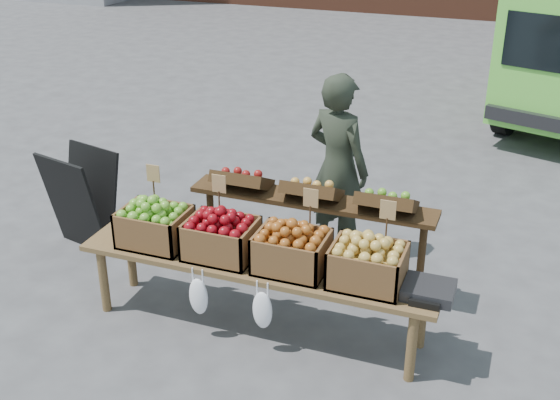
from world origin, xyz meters
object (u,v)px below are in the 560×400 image
at_px(crate_russet_pears, 221,239).
at_px(crate_green_apples, 368,266).
at_px(vendor, 338,168).
at_px(crate_red_apples, 292,252).
at_px(back_table, 311,229).
at_px(chalkboard_sign, 82,200).
at_px(display_bench, 257,295).
at_px(crate_golden_apples, 155,227).
at_px(weighing_scale, 429,290).

xyz_separation_m(crate_russet_pears, crate_green_apples, (1.10, 0.00, 0.00)).
bearing_deg(vendor, crate_red_apples, 114.15).
bearing_deg(back_table, chalkboard_sign, -177.79).
bearing_deg(crate_russet_pears, back_table, 57.35).
relative_size(display_bench, crate_red_apples, 5.40).
relative_size(vendor, crate_russet_pears, 3.34).
distance_m(back_table, crate_green_apples, 0.98).
bearing_deg(back_table, vendor, 86.34).
height_order(vendor, chalkboard_sign, vendor).
distance_m(crate_golden_apples, weighing_scale, 2.08).
xyz_separation_m(chalkboard_sign, crate_russet_pears, (1.68, -0.64, 0.24)).
bearing_deg(weighing_scale, crate_green_apples, 180.00).
xyz_separation_m(chalkboard_sign, display_bench, (1.96, -0.64, -0.18)).
relative_size(crate_russet_pears, crate_red_apples, 1.00).
xyz_separation_m(chalkboard_sign, weighing_scale, (3.21, -0.64, 0.14)).
distance_m(vendor, display_bench, 1.45).
bearing_deg(back_table, crate_green_apples, -48.43).
bearing_deg(chalkboard_sign, vendor, 31.32).
distance_m(crate_golden_apples, crate_red_apples, 1.10).
height_order(vendor, display_bench, vendor).
relative_size(chalkboard_sign, crate_green_apples, 1.87).
relative_size(display_bench, crate_green_apples, 5.40).
xyz_separation_m(crate_russet_pears, crate_red_apples, (0.55, 0.00, 0.00)).
xyz_separation_m(display_bench, crate_green_apples, (0.83, 0.00, 0.42)).
xyz_separation_m(crate_red_apples, crate_green_apples, (0.55, 0.00, 0.00)).
height_order(crate_russet_pears, weighing_scale, crate_russet_pears).
bearing_deg(weighing_scale, back_table, 145.90).
bearing_deg(back_table, crate_red_apples, -82.99).
xyz_separation_m(vendor, weighing_scale, (1.02, -1.32, -0.22)).
height_order(crate_red_apples, weighing_scale, crate_red_apples).
distance_m(back_table, weighing_scale, 1.29).
bearing_deg(weighing_scale, crate_russet_pears, 180.00).
relative_size(back_table, crate_golden_apples, 4.20).
distance_m(vendor, chalkboard_sign, 2.32).
distance_m(crate_russet_pears, crate_red_apples, 0.55).
relative_size(chalkboard_sign, weighing_scale, 2.76).
xyz_separation_m(vendor, back_table, (-0.04, -0.60, -0.31)).
bearing_deg(crate_red_apples, crate_russet_pears, 180.00).
xyz_separation_m(back_table, crate_green_apples, (0.64, -0.72, 0.19)).
distance_m(back_table, crate_russet_pears, 0.88).
xyz_separation_m(vendor, crate_green_apples, (0.60, -1.32, -0.12)).
xyz_separation_m(chalkboard_sign, back_table, (2.14, 0.08, 0.05)).
bearing_deg(back_table, crate_golden_apples, -144.55).
xyz_separation_m(crate_golden_apples, crate_russet_pears, (0.55, 0.00, 0.00)).
height_order(back_table, crate_golden_apples, back_table).
distance_m(crate_red_apples, weighing_scale, 0.98).
xyz_separation_m(back_table, crate_russet_pears, (-0.46, -0.72, 0.19)).
distance_m(display_bench, weighing_scale, 1.29).
xyz_separation_m(display_bench, crate_russet_pears, (-0.27, 0.00, 0.42)).
relative_size(display_bench, crate_golden_apples, 5.40).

